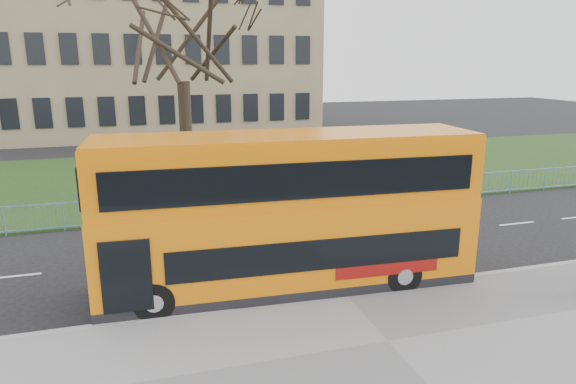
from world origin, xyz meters
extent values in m
plane|color=black|center=(0.00, 0.00, 0.00)|extent=(120.00, 120.00, 0.00)
cube|color=gray|center=(0.00, -1.55, 0.07)|extent=(80.00, 0.20, 0.14)
cube|color=#1D3714|center=(0.00, 14.30, 0.04)|extent=(80.00, 15.40, 0.08)
cube|color=#91795C|center=(-5.00, 35.00, 7.00)|extent=(30.00, 15.00, 14.00)
cube|color=orange|center=(-1.28, -0.50, 1.31)|extent=(10.40, 2.94, 1.91)
cube|color=orange|center=(-1.28, -0.50, 2.43)|extent=(10.40, 2.94, 0.33)
cube|color=orange|center=(-1.28, -0.50, 3.45)|extent=(10.34, 2.88, 1.72)
cube|color=black|center=(-0.75, -1.76, 1.39)|extent=(7.93, 0.42, 0.83)
cube|color=black|center=(-1.33, -1.71, 3.37)|extent=(9.46, 0.49, 0.93)
cylinder|color=black|center=(-5.00, -1.43, 0.51)|extent=(1.03, 0.32, 1.02)
cylinder|color=black|center=(1.66, -1.75, 0.51)|extent=(1.03, 0.32, 1.02)
camera|label=1|loc=(-5.09, -13.42, 6.28)|focal=32.00mm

